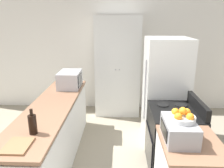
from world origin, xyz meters
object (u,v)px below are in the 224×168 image
refrigerator (165,91)px  wine_bottle (33,124)px  pantry_cabinet (118,67)px  microwave (70,79)px  fruit_bowl (182,116)px  stove (173,140)px  toaster_oven (179,130)px

refrigerator → wine_bottle: (-1.67, -1.46, 0.11)m
pantry_cabinet → microwave: size_ratio=4.10×
microwave → fruit_bowl: bearing=-48.7°
stove → toaster_oven: toaster_oven is taller
pantry_cabinet → fruit_bowl: size_ratio=8.28×
refrigerator → wine_bottle: bearing=-138.9°
pantry_cabinet → wine_bottle: pantry_cabinet is taller
wine_bottle → toaster_oven: 1.51m
wine_bottle → fruit_bowl: fruit_bowl is taller
wine_bottle → fruit_bowl: 1.54m
toaster_oven → fruit_bowl: fruit_bowl is taller
microwave → pantry_cabinet: bearing=48.8°
pantry_cabinet → microwave: pantry_cabinet is taller
stove → toaster_oven: (-0.14, -0.72, 0.54)m
refrigerator → microwave: size_ratio=3.43×
refrigerator → fruit_bowl: (-0.14, -1.53, 0.26)m
refrigerator → pantry_cabinet: bearing=125.6°
stove → wine_bottle: 1.86m
pantry_cabinet → microwave: (-0.83, -0.95, -0.03)m
stove → refrigerator: bearing=88.6°
toaster_oven → stove: bearing=78.7°
microwave → refrigerator: bearing=-6.4°
pantry_cabinet → stove: (0.79, -1.93, -0.61)m
refrigerator → toaster_oven: bearing=-96.1°
stove → refrigerator: 0.91m
stove → refrigerator: refrigerator is taller
stove → wine_bottle: (-1.66, -0.66, 0.55)m
refrigerator → microwave: refrigerator is taller
refrigerator → fruit_bowl: size_ratio=6.92×
microwave → wine_bottle: (-0.03, -1.64, -0.03)m
stove → microwave: 1.98m
microwave → fruit_bowl: fruit_bowl is taller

